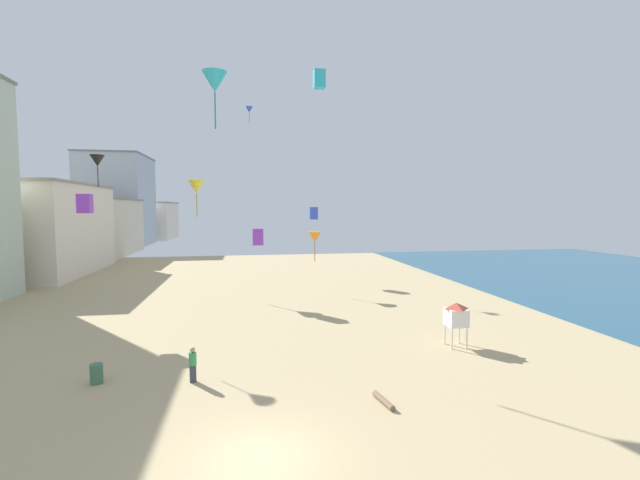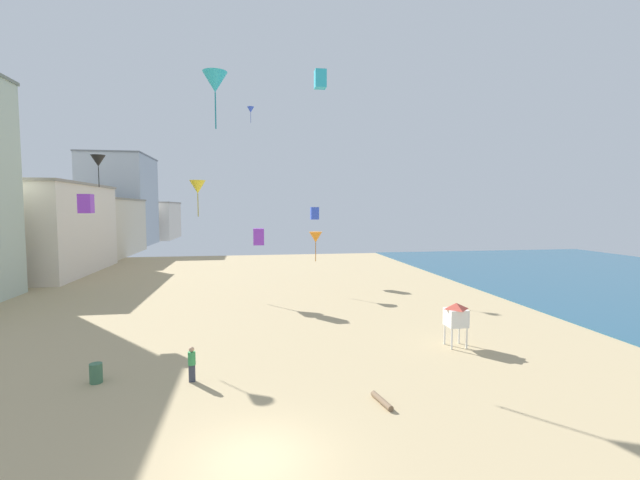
{
  "view_description": "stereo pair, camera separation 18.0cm",
  "coord_description": "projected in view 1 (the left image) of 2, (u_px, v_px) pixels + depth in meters",
  "views": [
    {
      "loc": [
        -0.24,
        -13.25,
        7.99
      ],
      "look_at": [
        4.4,
        14.04,
        5.92
      ],
      "focal_mm": 24.11,
      "sensor_mm": 36.0,
      "label": 1
    },
    {
      "loc": [
        -0.06,
        -13.28,
        7.99
      ],
      "look_at": [
        4.4,
        14.04,
        5.92
      ],
      "focal_mm": 24.11,
      "sensor_mm": 36.0,
      "label": 2
    }
  ],
  "objects": [
    {
      "name": "kite_yellow_delta",
      "position": [
        196.0,
        187.0,
        41.74
      ],
      "size": [
        1.56,
        1.56,
        3.54
      ],
      "color": "yellow"
    },
    {
      "name": "kite_cyan_delta",
      "position": [
        215.0,
        82.0,
        29.27
      ],
      "size": [
        1.69,
        1.69,
        3.84
      ],
      "color": "#2DB7CC"
    },
    {
      "name": "kite_blue_box",
      "position": [
        313.0,
        213.0,
        47.48
      ],
      "size": [
        0.87,
        0.87,
        1.36
      ],
      "color": "blue"
    },
    {
      "name": "kite_blue_delta",
      "position": [
        249.0,
        110.0,
        50.35
      ],
      "size": [
        0.81,
        0.81,
        1.84
      ],
      "color": "blue"
    },
    {
      "name": "beach_trash_bin",
      "position": [
        96.0,
        374.0,
        19.55
      ],
      "size": [
        0.56,
        0.56,
        0.9
      ],
      "primitive_type": "cylinder",
      "color": "#3D6B4C",
      "rests_on": "ground"
    },
    {
      "name": "boardwalk_hotel_far",
      "position": [
        84.0,
        227.0,
        72.12
      ],
      "size": [
        15.06,
        19.69,
        9.6
      ],
      "color": "beige",
      "rests_on": "ground"
    },
    {
      "name": "lifeguard_stand",
      "position": [
        456.0,
        315.0,
        24.73
      ],
      "size": [
        1.1,
        1.1,
        2.55
      ],
      "rotation": [
        0.0,
        0.0,
        0.25
      ],
      "color": "white",
      "rests_on": "ground"
    },
    {
      "name": "kite_cyan_box",
      "position": [
        319.0,
        79.0,
        41.93
      ],
      "size": [
        1.1,
        1.1,
        1.73
      ],
      "color": "#2DB7CC"
    },
    {
      "name": "driftwood_log",
      "position": [
        383.0,
        401.0,
        17.56
      ],
      "size": [
        0.52,
        1.54,
        0.24
      ],
      "primitive_type": "cylinder",
      "rotation": [
        0.0,
        1.57,
        1.76
      ],
      "color": "#7A6047",
      "rests_on": "ground"
    },
    {
      "name": "kite_purple_box_2",
      "position": [
        258.0,
        237.0,
        35.77
      ],
      "size": [
        0.88,
        0.88,
        1.38
      ],
      "color": "purple"
    },
    {
      "name": "boardwalk_hotel_mid",
      "position": [
        16.0,
        229.0,
        50.94
      ],
      "size": [
        16.67,
        19.67,
        10.98
      ],
      "color": "silver",
      "rests_on": "ground"
    },
    {
      "name": "boardwalk_hotel_furthest",
      "position": [
        141.0,
        220.0,
        110.93
      ],
      "size": [
        16.31,
        18.61,
        9.51
      ],
      "color": "silver",
      "rests_on": "ground"
    },
    {
      "name": "boardwalk_hotel_distant",
      "position": [
        118.0,
        201.0,
        91.25
      ],
      "size": [
        12.42,
        17.21,
        19.1
      ],
      "color": "#ADB7C1",
      "rests_on": "ground"
    },
    {
      "name": "kite_purple_box",
      "position": [
        85.0,
        204.0,
        29.97
      ],
      "size": [
        0.85,
        0.85,
        1.34
      ],
      "color": "purple"
    },
    {
      "name": "kite_black_delta",
      "position": [
        97.0,
        161.0,
        28.19
      ],
      "size": [
        0.92,
        0.92,
        2.1
      ],
      "color": "black"
    },
    {
      "name": "kite_flyer",
      "position": [
        193.0,
        362.0,
        19.67
      ],
      "size": [
        0.34,
        0.34,
        1.64
      ],
      "rotation": [
        0.0,
        0.0,
        3.97
      ],
      "color": "#383D4C",
      "rests_on": "ground"
    },
    {
      "name": "ground_plane",
      "position": [
        258.0,
        459.0,
        13.66
      ],
      "size": [
        120.0,
        120.0,
        0.0
      ],
      "primitive_type": "plane",
      "color": "tan"
    },
    {
      "name": "kite_orange_delta",
      "position": [
        315.0,
        237.0,
        40.36
      ],
      "size": [
        1.23,
        1.23,
        2.8
      ],
      "color": "orange"
    }
  ]
}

